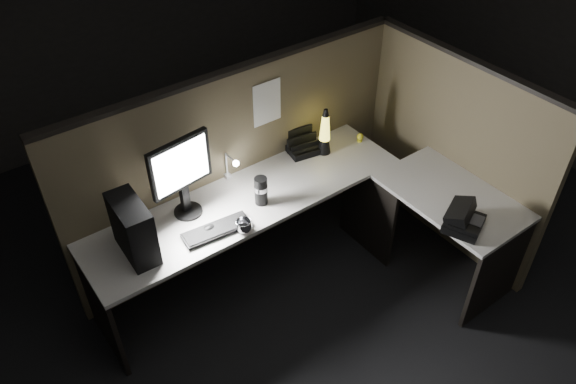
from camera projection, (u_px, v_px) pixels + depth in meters
floor at (317, 313)px, 3.98m from camera, size 6.00×6.00×0.00m
room_shell at (327, 119)px, 2.94m from camera, size 6.00×6.00×6.00m
partition_back at (240, 165)px, 4.08m from camera, size 2.66×0.06×1.50m
partition_right at (451, 155)px, 4.17m from camera, size 0.06×1.66×1.50m
desk at (317, 223)px, 3.85m from camera, size 2.60×1.60×0.73m
pc_tower at (133, 229)px, 3.31m from camera, size 0.18×0.37×0.38m
monitor at (181, 171)px, 3.50m from camera, size 0.44×0.19×0.56m
keyboard at (217, 230)px, 3.57m from camera, size 0.45×0.19×0.02m
mouse at (209, 228)px, 3.57m from camera, size 0.09×0.07×0.04m
clip_lamp at (231, 167)px, 3.87m from camera, size 0.04×0.18×0.23m
organizer at (303, 146)px, 4.22m from camera, size 0.28×0.25×0.18m
lava_lamp at (325, 135)px, 4.13m from camera, size 0.10×0.10×0.37m
travel_mug at (261, 191)px, 3.72m from camera, size 0.09×0.09×0.21m
steel_mug at (244, 226)px, 3.55m from camera, size 0.12×0.12×0.09m
figurine at (360, 137)px, 4.31m from camera, size 0.05×0.05×0.05m
pinned_paper at (267, 103)px, 3.86m from camera, size 0.23×0.00×0.32m
desk_phone at (462, 219)px, 3.57m from camera, size 0.33×0.32×0.15m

